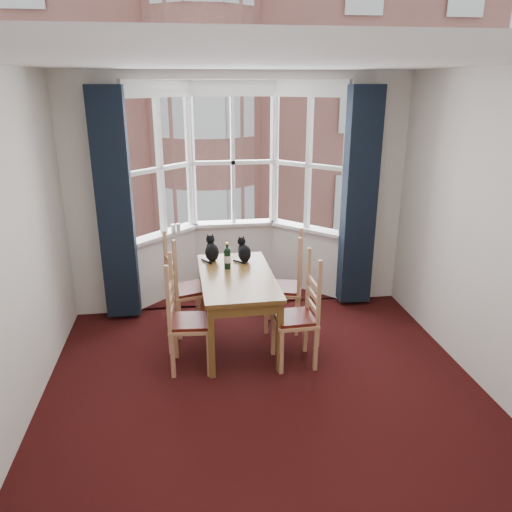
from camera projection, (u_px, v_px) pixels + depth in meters
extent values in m
plane|color=black|center=(270.00, 412.00, 4.27)|extent=(4.50, 4.50, 0.00)
plane|color=white|center=(274.00, 62.00, 3.35)|extent=(4.50, 4.50, 0.00)
plane|color=silver|center=(385.00, 474.00, 1.71)|extent=(4.00, 0.00, 4.00)
cube|color=silver|center=(96.00, 200.00, 5.69)|extent=(0.70, 0.12, 2.80)
cube|color=silver|center=(373.00, 191.00, 6.13)|extent=(0.70, 0.12, 2.80)
cube|color=black|center=(115.00, 207.00, 5.57)|extent=(0.38, 0.22, 2.60)
cube|color=black|center=(359.00, 199.00, 5.95)|extent=(0.38, 0.22, 2.60)
cube|color=brown|center=(237.00, 277.00, 5.19)|extent=(0.78, 1.42, 0.04)
cube|color=brown|center=(211.00, 343.00, 4.66)|extent=(0.06, 0.06, 0.73)
cube|color=brown|center=(203.00, 289.00, 5.88)|extent=(0.06, 0.06, 0.73)
cube|color=brown|center=(280.00, 337.00, 4.76)|extent=(0.06, 0.06, 0.73)
cube|color=brown|center=(258.00, 285.00, 5.98)|extent=(0.06, 0.06, 0.73)
cube|color=tan|center=(191.00, 323.00, 4.80)|extent=(0.43, 0.45, 0.06)
cube|color=#4D130D|center=(191.00, 321.00, 4.79)|extent=(0.39, 0.40, 0.03)
cube|color=tan|center=(188.00, 290.00, 5.55)|extent=(0.51, 0.52, 0.06)
cube|color=#4D130D|center=(188.00, 289.00, 5.54)|extent=(0.46, 0.47, 0.03)
cube|color=tan|center=(294.00, 319.00, 4.88)|extent=(0.42, 0.44, 0.06)
cube|color=#4D130D|center=(294.00, 317.00, 4.87)|extent=(0.38, 0.39, 0.03)
cube|color=tan|center=(283.00, 288.00, 5.59)|extent=(0.50, 0.51, 0.06)
cube|color=#4D130D|center=(283.00, 287.00, 5.59)|extent=(0.45, 0.47, 0.03)
ellipsoid|color=black|center=(212.00, 253.00, 5.57)|extent=(0.19, 0.23, 0.20)
sphere|color=black|center=(210.00, 240.00, 5.59)|extent=(0.11, 0.11, 0.10)
cone|color=black|center=(208.00, 236.00, 5.57)|extent=(0.04, 0.04, 0.04)
cone|color=black|center=(213.00, 235.00, 5.58)|extent=(0.04, 0.04, 0.04)
ellipsoid|color=black|center=(245.00, 254.00, 5.56)|extent=(0.21, 0.23, 0.19)
sphere|color=black|center=(241.00, 241.00, 5.57)|extent=(0.12, 0.12, 0.09)
cone|color=black|center=(239.00, 238.00, 5.54)|extent=(0.04, 0.04, 0.04)
cone|color=black|center=(243.00, 237.00, 5.57)|extent=(0.04, 0.04, 0.04)
cylinder|color=black|center=(227.00, 259.00, 5.34)|extent=(0.07, 0.07, 0.21)
sphere|color=black|center=(227.00, 251.00, 5.30)|extent=(0.07, 0.07, 0.07)
cylinder|color=black|center=(227.00, 247.00, 5.29)|extent=(0.03, 0.03, 0.09)
cylinder|color=gold|center=(227.00, 244.00, 5.28)|extent=(0.03, 0.03, 0.02)
cylinder|color=silver|center=(227.00, 259.00, 5.34)|extent=(0.07, 0.07, 0.08)
cylinder|color=white|center=(173.00, 228.00, 6.29)|extent=(0.06, 0.06, 0.11)
cylinder|color=white|center=(178.00, 228.00, 6.32)|extent=(0.06, 0.06, 0.11)
plane|color=#333335|center=(195.00, 208.00, 36.39)|extent=(80.00, 80.00, 0.00)
cube|color=#AB6658|center=(201.00, 133.00, 17.26)|extent=(18.00, 6.00, 14.00)
cylinder|color=#AB6658|center=(205.00, 143.00, 14.45)|extent=(3.20, 3.20, 14.00)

